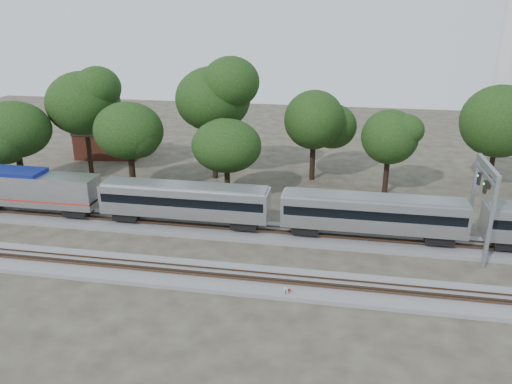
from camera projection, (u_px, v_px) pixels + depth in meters
The scene contains 17 objects.
ground at pixel (226, 258), 48.33m from camera, with size 160.00×160.00×0.00m, color #383328.
track_far at pixel (239, 230), 53.78m from camera, with size 160.00×5.00×0.73m.
track_near at pixel (216, 277), 44.57m from camera, with size 160.00×5.00×0.73m.
train at pixel (477, 219), 48.72m from camera, with size 115.20×3.29×4.86m.
switch_stand_red at pixel (289, 292), 41.55m from camera, with size 0.28×0.09×0.89m.
switch_stand_white at pixel (286, 291), 41.38m from camera, with size 0.35×0.08×1.09m.
switch_lever at pixel (275, 292), 42.35m from camera, with size 0.50×0.30×0.30m, color #512D19.
signal_gantry at pixel (484, 188), 47.55m from camera, with size 0.63×7.45×9.06m.
brick_building at pixel (111, 140), 80.66m from camera, with size 10.86×8.28×4.84m.
tree_0 at pixel (14, 130), 64.26m from camera, with size 8.07×8.07×11.37m.
tree_1 at pixel (83, 103), 67.99m from camera, with size 10.59×10.59×14.93m.
tree_2 at pixel (128, 131), 62.56m from camera, with size 8.33×8.33×11.75m.
tree_3 at pixel (213, 99), 66.85m from camera, with size 11.37×11.37×16.03m.
tree_4 at pixel (227, 146), 60.41m from camera, with size 7.13×7.13×10.05m.
tree_5 at pixel (314, 120), 67.15m from camera, with size 8.67×8.67×12.22m.
tree_6 at pixel (390, 137), 62.33m from camera, with size 7.67×7.67×10.81m.
tree_7 at pixel (499, 122), 63.38m from camera, with size 9.26×9.26×13.05m.
Camera 1 is at (10.46, -41.80, 22.99)m, focal length 35.00 mm.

